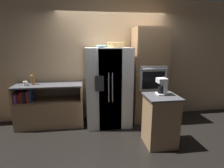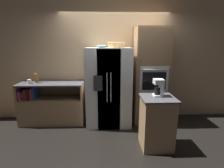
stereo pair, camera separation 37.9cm
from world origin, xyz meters
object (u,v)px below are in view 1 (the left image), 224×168
at_px(wicker_basket, 115,45).
at_px(fruit_bowl, 102,46).
at_px(wall_oven, 148,76).
at_px(bottle_tall, 32,79).
at_px(coffee_maker, 162,86).
at_px(mug, 25,83).
at_px(refrigerator, 108,87).

relative_size(wicker_basket, fruit_bowl, 1.52).
height_order(wall_oven, bottle_tall, wall_oven).
bearing_deg(wicker_basket, wall_oven, 4.00).
relative_size(wall_oven, wicker_basket, 5.82).
bearing_deg(coffee_maker, mug, 160.10).
height_order(fruit_bowl, coffee_maker, fruit_bowl).
xyz_separation_m(wall_oven, bottle_tall, (-2.57, 0.02, -0.01)).
relative_size(fruit_bowl, coffee_maker, 0.82).
height_order(wall_oven, coffee_maker, wall_oven).
distance_m(wall_oven, bottle_tall, 2.57).
bearing_deg(bottle_tall, wall_oven, -0.47).
bearing_deg(wall_oven, fruit_bowl, -177.49).
relative_size(refrigerator, mug, 14.58).
height_order(refrigerator, wicker_basket, wicker_basket).
height_order(wall_oven, wicker_basket, wall_oven).
relative_size(bottle_tall, mug, 2.29).
distance_m(bottle_tall, mug, 0.17).
distance_m(fruit_bowl, coffee_maker, 1.53).
xyz_separation_m(refrigerator, bottle_tall, (-1.62, 0.11, 0.21)).
relative_size(wall_oven, coffee_maker, 7.30).
relative_size(refrigerator, coffee_maker, 5.83).
bearing_deg(mug, bottle_tall, 36.80).
xyz_separation_m(refrigerator, wall_oven, (0.95, 0.08, 0.22)).
height_order(wall_oven, mug, wall_oven).
distance_m(wall_oven, fruit_bowl, 1.28).
bearing_deg(fruit_bowl, refrigerator, -15.15).
relative_size(wicker_basket, coffee_maker, 1.25).
distance_m(fruit_bowl, mug, 1.78).
bearing_deg(wall_oven, coffee_maker, -95.63).
xyz_separation_m(mug, coffee_maker, (2.59, -0.94, 0.09)).
xyz_separation_m(wicker_basket, coffee_maker, (0.69, -0.95, -0.70)).
xyz_separation_m(refrigerator, fruit_bowl, (-0.13, 0.04, 0.89)).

